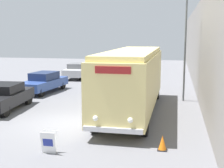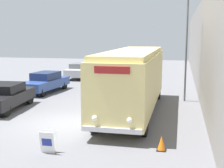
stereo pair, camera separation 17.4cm
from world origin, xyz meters
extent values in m
plane|color=slate|center=(0.00, 0.00, 0.00)|extent=(80.00, 80.00, 0.00)
cube|color=gray|center=(7.09, 10.00, 3.33)|extent=(0.30, 60.00, 6.65)
cylinder|color=black|center=(2.04, -1.12, 0.51)|extent=(0.28, 1.01, 1.01)
cylinder|color=black|center=(4.24, -1.12, 0.51)|extent=(0.28, 1.01, 1.01)
cylinder|color=black|center=(2.04, 6.87, 0.51)|extent=(0.28, 1.01, 1.01)
cylinder|color=black|center=(4.24, 6.87, 0.51)|extent=(0.28, 1.01, 1.01)
cube|color=#E5D17F|center=(3.14, 2.88, 1.87)|extent=(2.52, 10.78, 2.72)
cube|color=#F3DD87|center=(3.14, 2.88, 3.35)|extent=(2.32, 10.35, 0.24)
cube|color=silver|center=(3.14, -2.58, 0.63)|extent=(2.39, 0.12, 0.20)
sphere|color=white|center=(2.45, -2.55, 1.06)|extent=(0.22, 0.22, 0.22)
sphere|color=white|center=(3.84, -2.55, 1.06)|extent=(0.22, 0.22, 0.22)
cube|color=maroon|center=(3.14, -2.54, 2.98)|extent=(1.39, 0.06, 0.28)
cube|color=gray|center=(1.02, -3.82, 0.00)|extent=(0.50, 0.19, 0.01)
cube|color=white|center=(1.02, -3.90, 0.41)|extent=(0.55, 0.17, 0.83)
cube|color=white|center=(1.02, -3.75, 0.41)|extent=(0.55, 0.17, 0.83)
cube|color=navy|center=(1.02, -3.91, 0.43)|extent=(0.39, 0.06, 0.29)
cylinder|color=#595E60|center=(5.99, 6.60, 3.52)|extent=(0.12, 0.12, 7.04)
cylinder|color=black|center=(-3.26, 0.43, 0.34)|extent=(0.22, 0.68, 0.68)
cylinder|color=black|center=(-5.18, 3.43, 0.34)|extent=(0.22, 0.68, 0.68)
cylinder|color=black|center=(-3.50, 3.56, 0.34)|extent=(0.22, 0.68, 0.68)
cube|color=black|center=(-4.22, 1.93, 0.67)|extent=(2.29, 4.68, 0.66)
cube|color=black|center=(-4.23, 2.04, 1.25)|extent=(1.81, 2.17, 0.50)
cylinder|color=black|center=(-5.22, 6.04, 0.34)|extent=(0.22, 0.68, 0.68)
cylinder|color=black|center=(-3.71, 5.89, 0.34)|extent=(0.22, 0.68, 0.68)
cylinder|color=black|center=(-4.87, 9.37, 0.34)|extent=(0.22, 0.68, 0.68)
cylinder|color=black|center=(-3.36, 9.21, 0.34)|extent=(0.22, 0.68, 0.68)
cube|color=#2D478C|center=(-4.29, 7.63, 0.65)|extent=(2.26, 4.90, 0.62)
cube|color=#19274D|center=(-4.28, 7.75, 1.24)|extent=(1.73, 2.28, 0.55)
cylinder|color=black|center=(-4.89, 13.85, 0.35)|extent=(0.22, 0.71, 0.71)
cylinder|color=black|center=(-3.34, 13.91, 0.35)|extent=(0.22, 0.71, 0.71)
cylinder|color=black|center=(-5.00, 16.62, 0.35)|extent=(0.22, 0.71, 0.71)
cylinder|color=black|center=(-3.46, 16.68, 0.35)|extent=(0.22, 0.71, 0.71)
cube|color=#B7B7BC|center=(-4.17, 15.27, 0.69)|extent=(1.97, 4.24, 0.68)
cube|color=slate|center=(-4.18, 15.37, 1.26)|extent=(1.61, 1.94, 0.46)
cylinder|color=black|center=(-4.69, 20.44, 0.33)|extent=(0.22, 0.66, 0.66)
cylinder|color=black|center=(-3.08, 20.61, 0.33)|extent=(0.22, 0.66, 0.66)
cylinder|color=black|center=(-4.99, 23.31, 0.33)|extent=(0.22, 0.66, 0.66)
cylinder|color=black|center=(-3.38, 23.48, 0.33)|extent=(0.22, 0.66, 0.66)
cube|color=#2D6642|center=(-4.04, 21.96, 0.66)|extent=(2.31, 4.46, 0.65)
cube|color=#193824|center=(-4.05, 22.07, 1.25)|extent=(1.78, 2.08, 0.53)
cube|color=black|center=(5.08, -2.67, 0.01)|extent=(0.36, 0.36, 0.03)
cone|color=orange|center=(5.08, -2.67, 0.30)|extent=(0.30, 0.30, 0.54)
camera|label=1|loc=(5.52, -14.03, 4.30)|focal=50.00mm
camera|label=2|loc=(5.69, -14.00, 4.30)|focal=50.00mm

